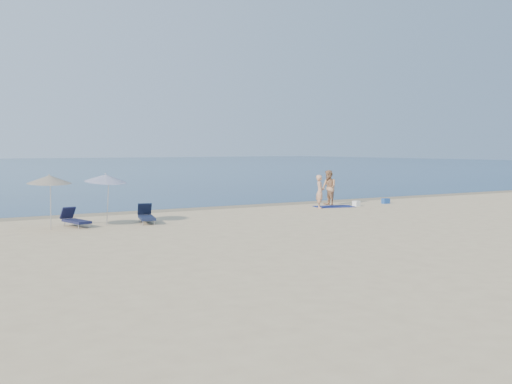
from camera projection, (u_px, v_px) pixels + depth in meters
wet_sand_strip at (237, 206)px, 33.70m from camera, size 240.00×1.60×0.00m
person_left at (320, 192)px, 32.56m from camera, size 0.70×0.75×1.72m
person_right at (329, 188)px, 34.29m from camera, size 0.86×1.03×1.90m
beach_towel at (334, 207)px, 33.49m from camera, size 2.23×1.60×0.03m
white_bag at (356, 204)px, 33.79m from camera, size 0.38×0.34×0.29m
blue_cooler at (386, 201)px, 35.45m from camera, size 0.42×0.31×0.29m
umbrella_near at (106, 178)px, 25.51m from camera, size 2.04×2.06×2.16m
umbrella_far at (49, 179)px, 23.99m from camera, size 1.70×1.71×2.16m
lounger_left at (75, 220)px, 25.11m from camera, size 0.84×1.76×0.74m
lounger_right at (146, 216)px, 26.35m from camera, size 1.02×1.83×0.77m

